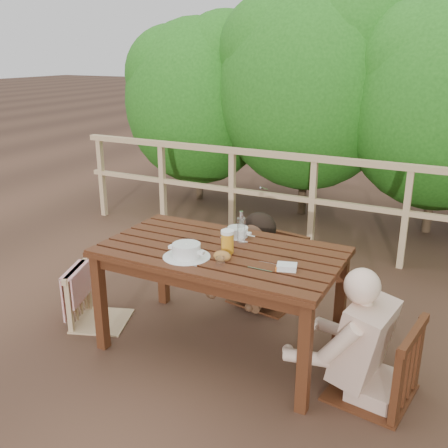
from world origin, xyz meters
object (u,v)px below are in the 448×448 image
at_px(diner_right, 386,298).
at_px(soup_near, 186,251).
at_px(woman, 269,231).
at_px(bottle, 241,228).
at_px(table, 221,300).
at_px(soup_far, 238,233).
at_px(chair_far, 268,243).
at_px(beer_glass, 227,243).
at_px(tumbler, 220,262).
at_px(bread_roll, 222,256).
at_px(chair_left, 98,273).
at_px(butter_tub, 287,268).
at_px(chair_right, 377,324).

xyz_separation_m(diner_right, soup_near, (-1.21, -0.17, 0.12)).
bearing_deg(woman, bottle, 104.10).
xyz_separation_m(table, soup_far, (-0.00, 0.26, 0.41)).
xyz_separation_m(chair_far, woman, (0.00, 0.02, 0.09)).
xyz_separation_m(beer_glass, bottle, (0.01, 0.20, 0.04)).
distance_m(woman, diner_right, 1.38).
distance_m(soup_near, tumbler, 0.25).
bearing_deg(beer_glass, chair_far, 93.82).
xyz_separation_m(chair_far, bread_roll, (0.08, -0.96, 0.25)).
height_order(chair_left, butter_tub, chair_left).
height_order(soup_near, beer_glass, beer_glass).
relative_size(tumbler, butter_tub, 0.56).
relative_size(diner_right, soup_far, 5.35).
relative_size(diner_right, bottle, 5.48).
relative_size(table, diner_right, 1.20).
height_order(soup_near, butter_tub, soup_near).
height_order(woman, bottle, woman).
bearing_deg(diner_right, bottle, 86.56).
relative_size(soup_far, tumbler, 3.69).
bearing_deg(butter_tub, table, 150.47).
bearing_deg(diner_right, soup_near, 106.19).
bearing_deg(butter_tub, diner_right, -8.76).
bearing_deg(soup_near, beer_glass, 42.49).
relative_size(chair_far, butter_tub, 8.61).
relative_size(woman, soup_near, 3.99).
height_order(table, butter_tub, butter_tub).
xyz_separation_m(soup_near, soup_far, (0.13, 0.48, -0.01)).
height_order(soup_near, tumbler, soup_near).
xyz_separation_m(chair_far, bottle, (0.06, -0.65, 0.34)).
bearing_deg(tumbler, chair_far, 95.89).
bearing_deg(bread_roll, woman, 94.48).
distance_m(diner_right, bottle, 1.04).
bearing_deg(diner_right, table, 95.59).
distance_m(bottle, butter_tub, 0.52).
relative_size(woman, tumbler, 18.24).
relative_size(table, chair_right, 1.63).
height_order(table, woman, woman).
distance_m(table, chair_far, 0.82).
bearing_deg(bread_roll, chair_left, 178.02).
relative_size(bread_roll, tumbler, 1.74).
height_order(chair_left, soup_near, soup_near).
relative_size(beer_glass, bottle, 0.69).
xyz_separation_m(chair_far, soup_near, (-0.14, -1.03, 0.27)).
bearing_deg(soup_far, chair_far, 88.49).
bearing_deg(soup_far, bread_roll, -77.62).
distance_m(chair_left, butter_tub, 1.52).
height_order(chair_left, chair_right, chair_right).
bearing_deg(chair_far, chair_right, -30.62).
xyz_separation_m(chair_left, soup_far, (0.97, 0.38, 0.36)).
height_order(woman, butter_tub, woman).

